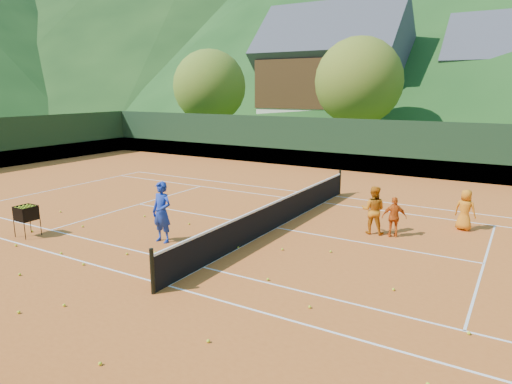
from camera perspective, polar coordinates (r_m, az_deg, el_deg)
The scene contains 37 objects.
ground at distance 15.63m, azimuth 2.55°, elevation -4.56°, with size 400.00×400.00×0.00m, color #32531A.
clay_court at distance 15.62m, azimuth 2.55°, elevation -4.53°, with size 40.00×24.00×0.02m, color #B6551D.
coach at distance 14.25m, azimuth -11.68°, elevation -2.48°, with size 0.69×0.45×1.89m, color #1832A0.
student_a at distance 15.29m, azimuth 14.44°, elevation -2.19°, with size 0.77×0.60×1.58m, color #CB6F12.
student_b at distance 15.16m, azimuth 16.89°, elevation -3.02°, with size 0.76×0.32×1.30m, color #D25412.
student_c at distance 16.72m, azimuth 24.68°, elevation -2.05°, with size 0.68×0.44×1.39m, color orange.
tennis_ball_0 at distance 13.50m, azimuth 3.31°, elevation -7.15°, with size 0.07×0.07×0.07m, color #C3DC24.
tennis_ball_2 at distance 13.54m, azimuth -12.50°, elevation -7.39°, with size 0.07×0.07×0.07m, color #C3DC24.
tennis_ball_3 at distance 11.46m, azimuth 1.50°, elevation -10.85°, with size 0.07×0.07×0.07m, color #C3DC24.
tennis_ball_6 at distance 10.05m, azimuth 25.07°, elevation -15.69°, with size 0.07×0.07×0.07m, color #C3DC24.
tennis_ball_7 at distance 11.40m, azimuth 16.81°, elevation -11.57°, with size 0.07×0.07×0.07m, color #C3DC24.
tennis_ball_8 at distance 14.31m, azimuth -23.18°, elevation -7.03°, with size 0.07×0.07×0.07m, color #C3DC24.
tennis_ball_9 at distance 11.03m, azimuth -22.86°, elevation -12.91°, with size 0.07×0.07×0.07m, color #C3DC24.
tennis_ball_10 at distance 19.05m, azimuth -23.25°, elevation -2.27°, with size 0.07×0.07×0.07m, color #C3DC24.
tennis_ball_11 at distance 8.33m, azimuth 20.68°, elevation -21.57°, with size 0.07×0.07×0.07m, color #C3DC24.
tennis_ball_12 at distance 13.22m, azimuth -20.77°, elevation -8.44°, with size 0.07×0.07×0.07m, color #C3DC24.
tennis_ball_13 at distance 11.11m, azimuth -27.54°, elevation -13.17°, with size 0.07×0.07×0.07m, color #C3DC24.
tennis_ball_14 at distance 14.96m, azimuth 0.55°, elevation -5.13°, with size 0.07×0.07×0.07m, color #C3DC24.
tennis_ball_15 at distance 16.13m, azimuth -8.36°, elevation -3.93°, with size 0.07×0.07×0.07m, color #C3DC24.
tennis_ball_16 at distance 16.85m, azimuth -26.18°, elevation -4.42°, with size 0.07×0.07×0.07m, color #C3DC24.
tennis_ball_17 at distance 13.64m, azimuth -2.30°, elevation -6.93°, with size 0.07×0.07×0.07m, color #C3DC24.
tennis_ball_19 at distance 16.74m, azimuth -20.84°, elevation -4.03°, with size 0.07×0.07×0.07m, color #C3DC24.
tennis_ball_20 at distance 15.58m, azimuth -27.82°, elevation -5.91°, with size 0.07×0.07×0.07m, color #C3DC24.
tennis_ball_21 at distance 13.18m, azimuth -27.45°, elevation -9.13°, with size 0.07×0.07×0.07m, color #C3DC24.
tennis_ball_23 at distance 17.39m, azimuth -13.75°, elevation -2.94°, with size 0.07×0.07×0.07m, color #C3DC24.
tennis_ball_24 at distance 13.63m, azimuth -15.84°, elevation -7.44°, with size 0.07×0.07×0.07m, color #C3DC24.
tennis_ball_26 at distance 8.98m, azimuth -5.99°, elevation -18.04°, with size 0.07×0.07×0.07m, color #C3DC24.
tennis_ball_27 at distance 10.20m, azimuth 6.74°, elevation -14.08°, with size 0.07×0.07×0.07m, color #C3DC24.
tennis_ball_28 at distance 8.75m, azimuth -18.91°, elevation -19.63°, with size 0.07×0.07×0.07m, color #C3DC24.
tennis_ball_29 at distance 13.47m, azimuth 9.31°, elevation -7.36°, with size 0.07×0.07×0.07m, color #C3DC24.
court_lines at distance 15.62m, azimuth 2.55°, elevation -4.48°, with size 23.83×11.03×0.00m.
tennis_net at distance 15.48m, azimuth 2.57°, elevation -2.72°, with size 0.10×12.07×1.10m.
perimeter_fence at distance 15.30m, azimuth 2.59°, elevation -0.02°, with size 40.40×24.24×3.00m.
ball_hopper at distance 16.28m, azimuth -26.80°, elevation -2.44°, with size 0.57×0.57×1.00m.
chalet_left at distance 46.41m, azimuth 9.55°, elevation 13.78°, with size 13.80×9.93×12.92m.
tree_a at distance 38.75m, azimuth -5.81°, elevation 12.99°, with size 6.00×6.00×7.88m.
tree_b at distance 34.95m, azimuth 12.75°, elevation 13.32°, with size 6.40×6.40×8.40m.
Camera 1 is at (7.05, -13.16, 4.63)m, focal length 32.00 mm.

